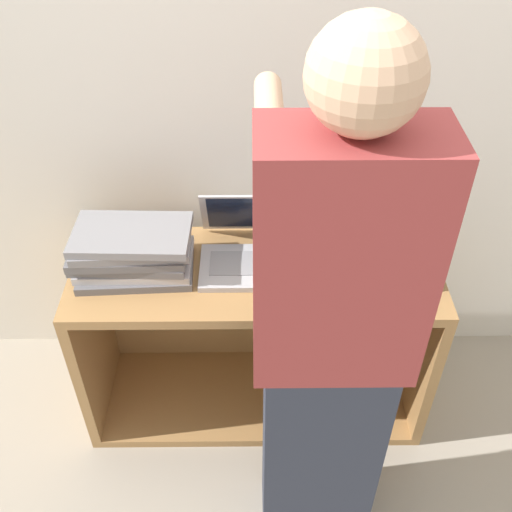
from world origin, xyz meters
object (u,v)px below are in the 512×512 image
at_px(laptop_open, 256,249).
at_px(laptop_stack_right, 379,251).
at_px(laptop_stack_left, 133,251).
at_px(person, 331,346).

bearing_deg(laptop_open, laptop_stack_right, -8.02).
xyz_separation_m(laptop_open, laptop_stack_left, (-0.40, -0.05, 0.04)).
relative_size(laptop_stack_left, person, 0.23).
xyz_separation_m(laptop_stack_right, person, (-0.21, -0.47, 0.08)).
height_order(laptop_stack_left, laptop_stack_right, same).
xyz_separation_m(laptop_stack_left, laptop_stack_right, (0.80, -0.01, 0.00)).
bearing_deg(laptop_stack_left, laptop_open, 7.08).
relative_size(laptop_open, laptop_stack_left, 0.94).
height_order(laptop_stack_left, person, person).
bearing_deg(laptop_stack_right, laptop_open, 171.98).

